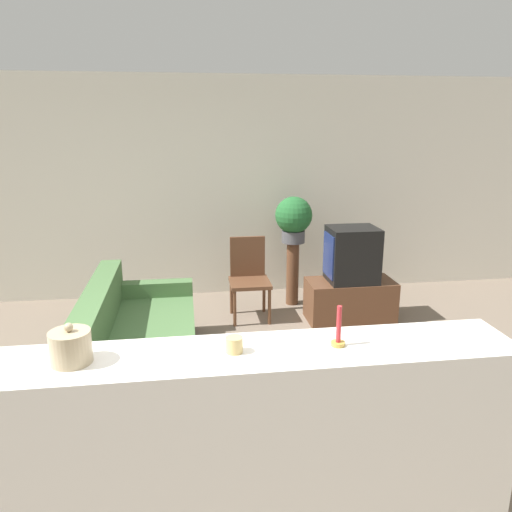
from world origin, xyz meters
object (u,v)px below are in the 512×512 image
object	(u,v)px
potted_plant	(294,218)
decorative_bowl	(71,347)
couch	(137,343)
television	(352,255)
wooden_chair	(249,275)

from	to	relation	value
potted_plant	decorative_bowl	xyz separation A→B (m)	(-1.79, -3.45, 0.10)
couch	decorative_bowl	distance (m)	2.15
television	decorative_bowl	size ratio (longest dim) A/B	3.10
television	decorative_bowl	distance (m)	3.70
television	potted_plant	size ratio (longest dim) A/B	1.10
wooden_chair	potted_plant	distance (m)	0.87
couch	decorative_bowl	world-z (taller)	decorative_bowl
couch	wooden_chair	bearing A→B (deg)	45.93
wooden_chair	decorative_bowl	xyz separation A→B (m)	(-1.22, -3.12, 0.67)
television	potted_plant	bearing A→B (deg)	131.74
television	decorative_bowl	bearing A→B (deg)	-128.90
wooden_chair	couch	bearing A→B (deg)	-134.07
potted_plant	decorative_bowl	bearing A→B (deg)	-117.38
television	wooden_chair	bearing A→B (deg)	166.60
decorative_bowl	couch	bearing A→B (deg)	87.72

